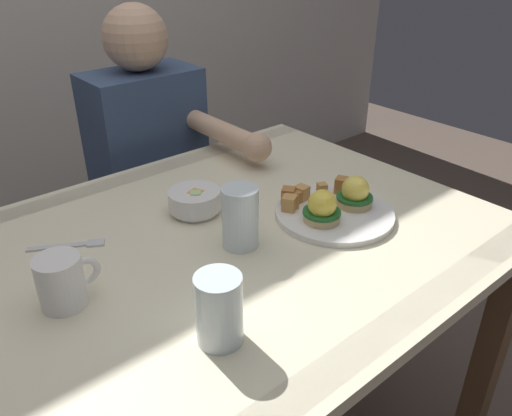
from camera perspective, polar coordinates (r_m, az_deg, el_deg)
dining_table at (r=1.14m, az=-4.11°, el=-8.15°), size 1.20×0.90×0.74m
eggs_benedict_plate at (r=1.16m, az=8.67°, el=0.15°), size 0.27×0.27×0.09m
fruit_bowl at (r=1.17m, az=-6.89°, el=0.82°), size 0.12×0.12×0.06m
coffee_mug at (r=0.93m, az=-21.02°, el=-7.56°), size 0.11×0.08×0.09m
fork at (r=1.12m, az=-20.07°, el=-3.98°), size 0.14×0.09×0.00m
water_glass_near at (r=0.81m, az=-4.16°, el=-11.77°), size 0.07×0.07×0.12m
water_glass_far at (r=1.03m, az=-1.79°, el=-1.37°), size 0.08×0.08×0.13m
diner_person at (r=1.66m, az=-11.32°, el=4.61°), size 0.34×0.54×1.14m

